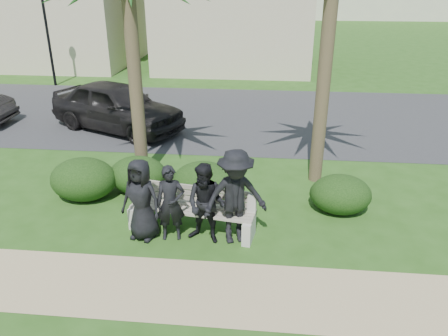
{
  "coord_description": "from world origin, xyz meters",
  "views": [
    {
      "loc": [
        0.9,
        -7.45,
        4.72
      ],
      "look_at": [
        0.06,
        1.0,
        0.97
      ],
      "focal_mm": 35.0,
      "sensor_mm": 36.0,
      "label": 1
    }
  ],
  "objects_px": {
    "man_c": "(206,204)",
    "car_a": "(117,106)",
    "man_d": "(235,197)",
    "man_b": "(171,203)",
    "man_a": "(141,200)",
    "park_bench": "(192,213)",
    "street_lamp": "(45,19)"
  },
  "relations": [
    {
      "from": "man_b",
      "to": "man_c",
      "type": "xyz_separation_m",
      "value": [
        0.68,
        -0.03,
        0.04
      ]
    },
    {
      "from": "street_lamp",
      "to": "park_bench",
      "type": "height_order",
      "value": "street_lamp"
    },
    {
      "from": "man_b",
      "to": "man_d",
      "type": "bearing_deg",
      "value": -8.88
    },
    {
      "from": "man_a",
      "to": "car_a",
      "type": "bearing_deg",
      "value": 126.67
    },
    {
      "from": "street_lamp",
      "to": "park_bench",
      "type": "xyz_separation_m",
      "value": [
        8.51,
        -11.97,
        -2.55
      ]
    },
    {
      "from": "street_lamp",
      "to": "car_a",
      "type": "xyz_separation_m",
      "value": [
        5.02,
        -5.96,
        -2.15
      ]
    },
    {
      "from": "street_lamp",
      "to": "man_c",
      "type": "distance_m",
      "value": 15.32
    },
    {
      "from": "street_lamp",
      "to": "man_a",
      "type": "distance_m",
      "value": 14.62
    },
    {
      "from": "man_a",
      "to": "park_bench",
      "type": "bearing_deg",
      "value": 34.55
    },
    {
      "from": "man_b",
      "to": "park_bench",
      "type": "bearing_deg",
      "value": 32.34
    },
    {
      "from": "park_bench",
      "to": "man_d",
      "type": "relative_size",
      "value": 1.37
    },
    {
      "from": "man_a",
      "to": "man_c",
      "type": "xyz_separation_m",
      "value": [
        1.25,
        -0.02,
        -0.02
      ]
    },
    {
      "from": "street_lamp",
      "to": "man_d",
      "type": "xyz_separation_m",
      "value": [
        9.39,
        -12.26,
        -2.0
      ]
    },
    {
      "from": "man_a",
      "to": "man_c",
      "type": "bearing_deg",
      "value": 13.79
    },
    {
      "from": "man_d",
      "to": "car_a",
      "type": "bearing_deg",
      "value": 105.0
    },
    {
      "from": "car_a",
      "to": "man_a",
      "type": "bearing_deg",
      "value": -132.85
    },
    {
      "from": "man_b",
      "to": "man_c",
      "type": "height_order",
      "value": "man_c"
    },
    {
      "from": "man_b",
      "to": "car_a",
      "type": "height_order",
      "value": "car_a"
    },
    {
      "from": "man_b",
      "to": "street_lamp",
      "type": "bearing_deg",
      "value": 113.43
    },
    {
      "from": "park_bench",
      "to": "man_d",
      "type": "bearing_deg",
      "value": -8.73
    },
    {
      "from": "man_d",
      "to": "man_b",
      "type": "bearing_deg",
      "value": 161.48
    },
    {
      "from": "man_d",
      "to": "car_a",
      "type": "height_order",
      "value": "man_d"
    },
    {
      "from": "park_bench",
      "to": "man_b",
      "type": "height_order",
      "value": "man_b"
    },
    {
      "from": "man_d",
      "to": "car_a",
      "type": "xyz_separation_m",
      "value": [
        -4.38,
        6.29,
        -0.14
      ]
    },
    {
      "from": "man_c",
      "to": "car_a",
      "type": "relative_size",
      "value": 0.34
    },
    {
      "from": "man_c",
      "to": "car_a",
      "type": "bearing_deg",
      "value": 136.42
    },
    {
      "from": "man_c",
      "to": "man_d",
      "type": "bearing_deg",
      "value": 21.54
    },
    {
      "from": "street_lamp",
      "to": "park_bench",
      "type": "relative_size",
      "value": 1.65
    },
    {
      "from": "park_bench",
      "to": "man_d",
      "type": "xyz_separation_m",
      "value": [
        0.89,
        -0.29,
        0.55
      ]
    },
    {
      "from": "man_b",
      "to": "man_c",
      "type": "relative_size",
      "value": 0.95
    },
    {
      "from": "street_lamp",
      "to": "man_a",
      "type": "relative_size",
      "value": 2.62
    },
    {
      "from": "man_b",
      "to": "man_d",
      "type": "xyz_separation_m",
      "value": [
        1.23,
        0.03,
        0.18
      ]
    }
  ]
}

